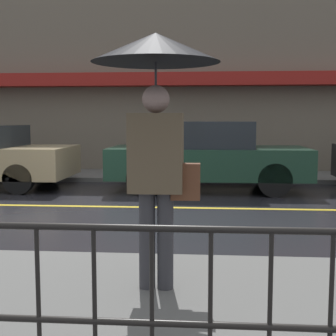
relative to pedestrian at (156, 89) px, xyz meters
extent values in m
plane|color=black|center=(-1.62, 4.14, -1.77)|extent=(80.00, 80.00, 0.00)
cube|color=#60605E|center=(-1.62, 8.28, -1.72)|extent=(28.00, 2.00, 0.11)
cube|color=gold|center=(-1.62, 4.14, -1.76)|extent=(25.20, 0.12, 0.01)
cube|color=#706656|center=(-1.62, 9.43, 1.13)|extent=(28.00, 0.30, 5.80)
cube|color=maroon|center=(-1.62, 9.01, 0.83)|extent=(16.80, 0.55, 0.35)
cylinder|color=black|center=(-0.45, -1.56, -1.22)|extent=(0.02, 0.02, 0.89)
cylinder|color=black|center=(-0.16, -1.56, -1.22)|extent=(0.02, 0.02, 0.89)
cylinder|color=black|center=(0.14, -1.56, -1.22)|extent=(0.02, 0.02, 0.89)
cylinder|color=black|center=(0.43, -1.56, -1.22)|extent=(0.02, 0.02, 0.89)
cylinder|color=black|center=(0.72, -1.56, -1.22)|extent=(0.02, 0.02, 0.89)
cylinder|color=black|center=(1.01, -1.56, -1.22)|extent=(0.02, 0.02, 0.89)
cylinder|color=#333338|center=(-0.08, 0.00, -1.25)|extent=(0.14, 0.14, 0.82)
cylinder|color=#333338|center=(0.07, 0.00, -1.25)|extent=(0.14, 0.14, 0.82)
cube|color=brown|center=(-0.01, 0.00, -0.52)|extent=(0.44, 0.27, 0.65)
sphere|color=gray|center=(-0.01, 0.00, -0.08)|extent=(0.23, 0.23, 0.23)
cylinder|color=#262628|center=(-0.01, 0.00, -0.15)|extent=(0.02, 0.02, 0.73)
cone|color=black|center=(-0.01, 0.00, 0.33)|extent=(1.04, 1.04, 0.23)
cube|color=brown|center=(0.24, 0.00, -0.75)|extent=(0.24, 0.12, 0.30)
cylinder|color=black|center=(-3.39, 7.05, -1.46)|extent=(0.62, 0.22, 0.62)
cylinder|color=black|center=(-3.39, 5.36, -1.46)|extent=(0.62, 0.22, 0.62)
cube|color=#193828|center=(0.46, 6.21, -1.16)|extent=(4.19, 1.80, 0.64)
cube|color=#1E2328|center=(0.30, 6.21, -0.56)|extent=(2.18, 1.66, 0.55)
cylinder|color=black|center=(1.76, 7.00, -1.43)|extent=(0.67, 0.22, 0.67)
cylinder|color=black|center=(1.76, 5.42, -1.43)|extent=(0.67, 0.22, 0.67)
cylinder|color=black|center=(-0.84, 7.00, -1.43)|extent=(0.67, 0.22, 0.67)
cylinder|color=black|center=(-0.84, 5.42, -1.43)|extent=(0.67, 0.22, 0.67)
camera|label=1|loc=(0.40, -3.81, -0.24)|focal=50.00mm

